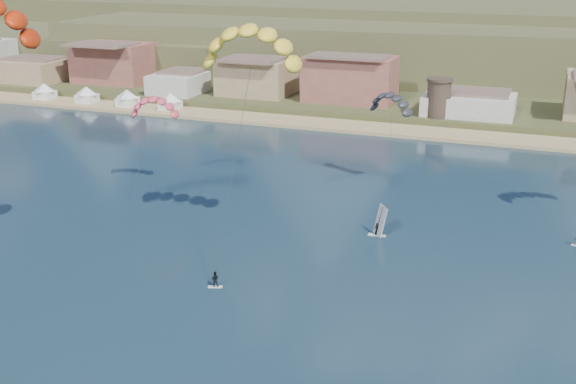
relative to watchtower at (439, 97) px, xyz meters
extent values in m
cube|color=tan|center=(-5.00, -8.00, -6.12)|extent=(2200.00, 12.00, 0.90)
cube|color=brown|center=(-5.00, 446.00, -6.37)|extent=(2200.00, 900.00, 4.00)
cube|color=brown|center=(-45.00, 146.00, 4.63)|extent=(380.00, 170.00, 18.00)
cylinder|color=#47382D|center=(0.00, 0.00, -0.37)|extent=(5.20, 5.20, 8.00)
cylinder|color=#47382D|center=(0.00, 0.00, 3.93)|extent=(5.82, 5.82, 0.60)
cube|color=white|center=(-100.00, -8.00, -4.67)|extent=(4.50, 4.50, 2.00)
pyramid|color=white|center=(-100.00, -8.00, -1.67)|extent=(6.40, 6.40, 2.00)
cube|color=white|center=(-87.00, -8.00, -4.67)|extent=(4.50, 4.50, 2.00)
pyramid|color=white|center=(-87.00, -8.00, -1.67)|extent=(6.40, 6.40, 2.00)
cube|color=white|center=(-75.00, -8.00, -4.67)|extent=(4.50, 4.50, 2.00)
pyramid|color=white|center=(-75.00, -8.00, -1.67)|extent=(6.40, 6.40, 2.00)
cube|color=white|center=(-63.00, -8.00, -4.67)|extent=(4.50, 4.50, 2.00)
pyramid|color=white|center=(-63.00, -8.00, -1.67)|extent=(6.40, 6.40, 2.00)
cube|color=silver|center=(-11.25, -89.26, -6.31)|extent=(1.72, 1.01, 0.11)
imported|color=black|center=(-11.25, -89.26, -5.31)|extent=(1.11, 0.98, 1.90)
cylinder|color=#262626|center=(-11.52, -82.90, 5.94)|extent=(0.05, 0.05, 25.60)
cylinder|color=#262626|center=(-35.33, -64.62, -0.21)|extent=(0.04, 0.04, 14.18)
cylinder|color=#262626|center=(-1.01, -49.57, -0.11)|extent=(0.04, 0.04, 14.36)
cube|color=silver|center=(2.54, -67.56, -6.31)|extent=(2.41, 0.73, 0.12)
imported|color=black|center=(2.54, -67.56, -5.39)|extent=(0.85, 0.56, 1.73)
cube|color=white|center=(2.94, -67.56, -4.15)|extent=(0.96, 2.61, 4.13)
camera|label=1|loc=(21.78, -154.00, 29.89)|focal=43.45mm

